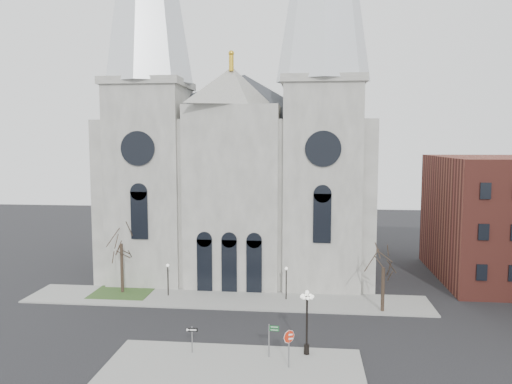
# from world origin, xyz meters

# --- Properties ---
(ground) EXTENTS (160.00, 160.00, 0.00)m
(ground) POSITION_xyz_m (0.00, 0.00, 0.00)
(ground) COLOR black
(ground) RESTS_ON ground
(sidewalk_near) EXTENTS (18.00, 10.00, 0.14)m
(sidewalk_near) POSITION_xyz_m (3.00, -5.00, 0.07)
(sidewalk_near) COLOR gray
(sidewalk_near) RESTS_ON ground
(sidewalk_far) EXTENTS (40.00, 6.00, 0.14)m
(sidewalk_far) POSITION_xyz_m (0.00, 11.00, 0.07)
(sidewalk_far) COLOR gray
(sidewalk_far) RESTS_ON ground
(grass_patch) EXTENTS (6.00, 5.00, 0.18)m
(grass_patch) POSITION_xyz_m (-11.00, 12.00, 0.09)
(grass_patch) COLOR #2D491F
(grass_patch) RESTS_ON ground
(cathedral) EXTENTS (33.00, 26.66, 54.00)m
(cathedral) POSITION_xyz_m (0.00, 22.86, 18.48)
(cathedral) COLOR gray
(cathedral) RESTS_ON ground
(bg_building_brick) EXTENTS (14.00, 18.00, 14.00)m
(bg_building_brick) POSITION_xyz_m (30.00, 22.00, 7.00)
(bg_building_brick) COLOR brown
(bg_building_brick) RESTS_ON ground
(tree_left) EXTENTS (3.20, 3.20, 7.50)m
(tree_left) POSITION_xyz_m (-11.00, 12.00, 5.58)
(tree_left) COLOR black
(tree_left) RESTS_ON ground
(tree_right) EXTENTS (3.20, 3.20, 6.00)m
(tree_right) POSITION_xyz_m (15.00, 9.00, 4.47)
(tree_right) COLOR black
(tree_right) RESTS_ON ground
(ped_lamp_left) EXTENTS (0.32, 0.32, 3.26)m
(ped_lamp_left) POSITION_xyz_m (-6.00, 11.50, 2.33)
(ped_lamp_left) COLOR black
(ped_lamp_left) RESTS_ON sidewalk_far
(ped_lamp_right) EXTENTS (0.32, 0.32, 3.26)m
(ped_lamp_right) POSITION_xyz_m (6.00, 11.50, 2.33)
(ped_lamp_right) COLOR black
(ped_lamp_right) RESTS_ON sidewalk_far
(stop_sign) EXTENTS (0.92, 0.35, 2.68)m
(stop_sign) POSITION_xyz_m (6.84, -3.46, 2.04)
(stop_sign) COLOR slate
(stop_sign) RESTS_ON sidewalk_near
(globe_lamp) EXTENTS (1.18, 1.18, 4.82)m
(globe_lamp) POSITION_xyz_m (8.06, -1.19, 3.17)
(globe_lamp) COLOR black
(globe_lamp) RESTS_ON sidewalk_near
(one_way_sign) EXTENTS (0.87, 0.10, 1.99)m
(one_way_sign) POSITION_xyz_m (-0.37, -1.80, 1.50)
(one_way_sign) COLOR slate
(one_way_sign) RESTS_ON sidewalk_near
(street_name_sign) EXTENTS (0.78, 0.10, 2.44)m
(street_name_sign) POSITION_xyz_m (5.43, -1.93, 1.57)
(street_name_sign) COLOR slate
(street_name_sign) RESTS_ON sidewalk_near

